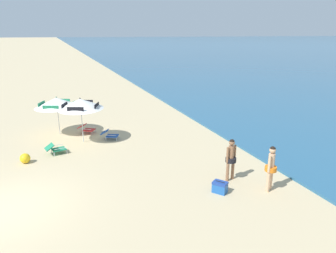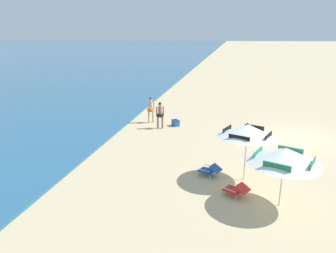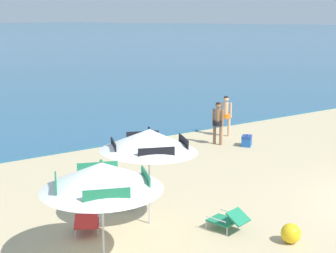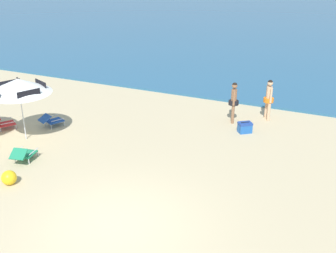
% 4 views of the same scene
% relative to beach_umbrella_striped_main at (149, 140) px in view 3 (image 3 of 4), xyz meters
% --- Properties ---
extents(beach_umbrella_striped_main, '(2.95, 2.94, 2.33)m').
position_rel_beach_umbrella_striped_main_xyz_m(beach_umbrella_striped_main, '(0.00, 0.00, 0.00)').
color(beach_umbrella_striped_main, silver).
rests_on(beach_umbrella_striped_main, ground).
extents(beach_umbrella_striped_second, '(3.35, 3.35, 2.12)m').
position_rel_beach_umbrella_striped_main_xyz_m(beach_umbrella_striped_second, '(-1.81, -1.09, -0.23)').
color(beach_umbrella_striped_second, silver).
rests_on(beach_umbrella_striped_second, ground).
extents(lounge_chair_under_umbrella, '(0.84, 1.02, 0.52)m').
position_rel_beach_umbrella_striped_main_xyz_m(lounge_chair_under_umbrella, '(0.04, 1.35, -1.74)').
color(lounge_chair_under_umbrella, '#1E4799').
rests_on(lounge_chair_under_umbrella, ground).
extents(lounge_chair_beside_umbrella, '(0.90, 1.02, 0.52)m').
position_rel_beach_umbrella_striped_main_xyz_m(lounge_chair_beside_umbrella, '(-1.46, 0.32, -1.74)').
color(lounge_chair_beside_umbrella, red).
rests_on(lounge_chair_beside_umbrella, ground).
extents(lounge_chair_facing_sea, '(0.72, 0.99, 0.52)m').
position_rel_beach_umbrella_striped_main_xyz_m(lounge_chair_facing_sea, '(1.22, -1.37, -1.75)').
color(lounge_chair_facing_sea, '#1E7F56').
rests_on(lounge_chair_facing_sea, ground).
extents(person_standing_near_shore, '(0.40, 0.47, 1.64)m').
position_rel_beach_umbrella_striped_main_xyz_m(person_standing_near_shore, '(6.34, 4.82, -1.07)').
color(person_standing_near_shore, '#8C6042').
rests_on(person_standing_near_shore, ground).
extents(person_standing_beside, '(0.41, 0.43, 1.67)m').
position_rel_beach_umbrella_striped_main_xyz_m(person_standing_beside, '(7.53, 5.70, -1.05)').
color(person_standing_beside, '#D8A87F').
rests_on(person_standing_beside, ground).
extents(cooler_box, '(0.61, 0.58, 0.43)m').
position_rel_beach_umbrella_striped_main_xyz_m(cooler_box, '(7.06, 3.98, -1.81)').
color(cooler_box, '#1E56A8').
rests_on(cooler_box, ground).
extents(beach_ball, '(0.43, 0.43, 0.43)m').
position_rel_beach_umbrella_striped_main_xyz_m(beach_ball, '(1.88, -2.63, -1.80)').
color(beach_ball, yellow).
rests_on(beach_ball, ground).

